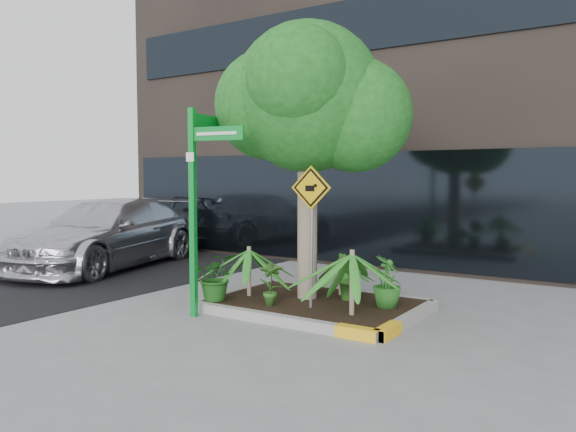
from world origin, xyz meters
The scene contains 14 objects.
ground centered at (0.00, 0.00, 0.00)m, with size 80.00×80.00×0.00m, color gray.
asphalt_road centered at (-6.50, 0.00, 0.01)m, with size 7.00×80.00×0.01m, color black.
planter centered at (0.23, 0.27, 0.10)m, with size 3.35×2.36×0.15m.
tree centered at (-0.01, 0.44, 3.40)m, with size 3.10×2.75×4.65m.
palm_front centered at (1.12, -0.21, 1.03)m, with size 1.06×1.06×1.18m.
palm_left centered at (-0.90, 0.02, 0.92)m, with size 0.93×0.93×1.03m.
palm_back centered at (0.35, 0.92, 0.72)m, with size 0.69×0.69×0.77m.
parked_car centered at (-6.05, 1.33, 0.80)m, with size 2.24×5.50×1.60m, color silver.
shrub_a centered at (-1.12, -0.55, 0.54)m, with size 0.70×0.70×0.78m, color #1C5217.
shrub_b centered at (1.35, 0.51, 0.54)m, with size 0.44×0.44×0.78m, color #266B20.
shrub_c centered at (-0.20, -0.35, 0.50)m, with size 0.36×0.36×0.69m, color #2D621E.
shrub_d centered at (0.65, 0.61, 0.54)m, with size 0.43×0.43×0.78m, color #275D1A.
street_sign_post centered at (-1.08, -1.00, 1.96)m, with size 1.01×0.92×3.16m.
cattle_sign centered at (0.40, -0.14, 1.60)m, with size 0.66×0.10×2.15m.
Camera 1 is at (4.69, -7.37, 2.13)m, focal length 35.00 mm.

